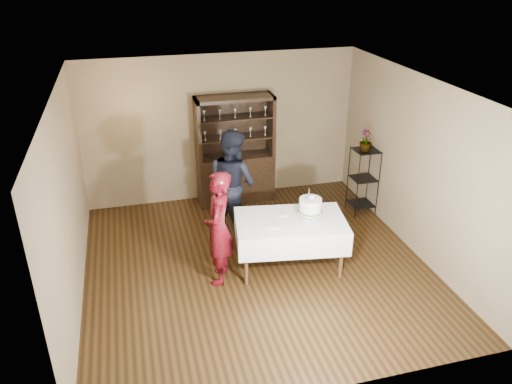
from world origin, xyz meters
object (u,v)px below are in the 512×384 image
at_px(man, 232,183).
at_px(potted_plant, 366,141).
at_px(plant_etagere, 363,178).
at_px(cake_table, 290,231).
at_px(woman, 218,228).
at_px(china_hutch, 235,167).
at_px(cake, 310,206).

bearing_deg(man, potted_plant, -120.92).
height_order(plant_etagere, cake_table, plant_etagere).
height_order(plant_etagere, woman, woman).
xyz_separation_m(plant_etagere, cake_table, (-1.80, -1.35, -0.05)).
bearing_deg(china_hutch, plant_etagere, -26.83).
xyz_separation_m(plant_etagere, woman, (-2.87, -1.40, 0.18)).
bearing_deg(plant_etagere, cake, -138.03).
bearing_deg(woman, cake_table, 110.43).
bearing_deg(plant_etagere, potted_plant, -144.19).
bearing_deg(cake_table, potted_plant, 36.75).
height_order(china_hutch, cake, china_hutch).
height_order(cake, potted_plant, potted_plant).
bearing_deg(woman, china_hutch, 179.80).
xyz_separation_m(plant_etagere, cake, (-1.53, -1.37, 0.34)).
distance_m(cake_table, potted_plant, 2.33).
bearing_deg(woman, potted_plant, 133.50).
bearing_deg(potted_plant, cake, -137.86).
xyz_separation_m(china_hutch, man, (-0.31, -1.18, 0.24)).
distance_m(woman, man, 1.36).
relative_size(china_hutch, plant_etagere, 1.67).
distance_m(man, cake, 1.52).
bearing_deg(man, plant_etagere, -120.23).
height_order(china_hutch, woman, china_hutch).
distance_m(china_hutch, man, 1.24).
xyz_separation_m(cake_table, potted_plant, (1.76, 1.32, 0.77)).
xyz_separation_m(cake_table, cake, (0.28, -0.03, 0.38)).
distance_m(cake_table, man, 1.39).
distance_m(man, potted_plant, 2.40).
bearing_deg(cake_table, cake, -5.20).
xyz_separation_m(china_hutch, cake, (0.55, -2.42, 0.32)).
xyz_separation_m(china_hutch, cake_table, (0.28, -2.40, -0.06)).
height_order(cake_table, man, man).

